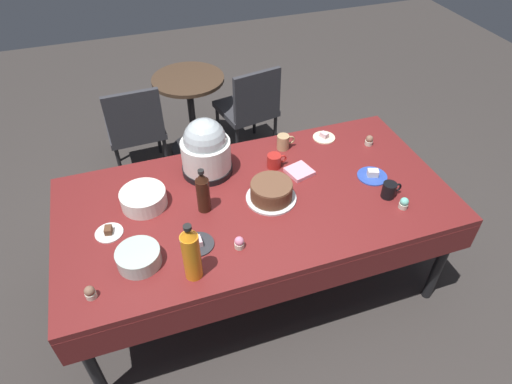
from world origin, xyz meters
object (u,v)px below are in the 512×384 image
object	(u,v)px
slow_cooker	(206,149)
glass_salad_bowl	(139,257)
potluck_table	(256,207)
dessert_plate_charcoal	(198,243)
dessert_plate_white	(109,232)
maroon_chair_left	(135,126)
ceramic_snack_bowl	(144,198)
cupcake_lemon	(239,243)
cupcake_cocoa	(369,140)
cupcake_vanilla	(404,203)
soda_bottle_orange_juice	(191,253)
coffee_mug_black	(389,190)
soda_bottle_cola	(203,192)
cupcake_rose	(90,293)
dessert_plate_cobalt	(372,175)
frosted_layer_cake	(271,192)
coffee_mug_tan	(284,142)
round_cafe_table	(190,101)
maroon_chair_right	(250,106)
dessert_plate_cream	(324,137)
coffee_mug_red	(275,161)

from	to	relation	value
slow_cooker	glass_salad_bowl	size ratio (longest dim) A/B	1.67
potluck_table	dessert_plate_charcoal	xyz separation A→B (m)	(-0.39, -0.23, 0.07)
dessert_plate_white	maroon_chair_left	distance (m)	1.44
ceramic_snack_bowl	cupcake_lemon	bearing A→B (deg)	-48.83
cupcake_cocoa	dessert_plate_charcoal	bearing A→B (deg)	-158.54
slow_cooker	cupcake_vanilla	world-z (taller)	slow_cooker
soda_bottle_orange_juice	coffee_mug_black	distance (m)	1.18
soda_bottle_cola	coffee_mug_black	size ratio (longest dim) A/B	2.29
cupcake_lemon	soda_bottle_orange_juice	bearing A→B (deg)	-159.17
cupcake_rose	coffee_mug_black	size ratio (longest dim) A/B	0.57
dessert_plate_charcoal	dessert_plate_cobalt	bearing A→B (deg)	9.92
dessert_plate_white	cupcake_vanilla	size ratio (longest dim) A/B	2.14
frosted_layer_cake	coffee_mug_tan	xyz separation A→B (m)	(0.24, 0.43, -0.01)
dessert_plate_cobalt	maroon_chair_left	distance (m)	1.92
dessert_plate_cobalt	cupcake_lemon	xyz separation A→B (m)	(-0.91, -0.27, 0.02)
cupcake_lemon	coffee_mug_tan	xyz separation A→B (m)	(0.52, 0.71, 0.02)
slow_cooker	round_cafe_table	world-z (taller)	slow_cooker
cupcake_lemon	coffee_mug_tan	size ratio (longest dim) A/B	0.56
soda_bottle_orange_juice	maroon_chair_right	xyz separation A→B (m)	(0.86, 1.80, -0.41)
dessert_plate_cobalt	soda_bottle_cola	bearing A→B (deg)	177.19
dessert_plate_cream	maroon_chair_left	size ratio (longest dim) A/B	0.17
potluck_table	cupcake_lemon	bearing A→B (deg)	-121.78
soda_bottle_cola	maroon_chair_left	xyz separation A→B (m)	(-0.25, 1.37, -0.38)
cupcake_cocoa	soda_bottle_cola	size ratio (longest dim) A/B	0.25
dessert_plate_cobalt	coffee_mug_black	xyz separation A→B (m)	(-0.00, -0.18, 0.03)
frosted_layer_cake	soda_bottle_orange_juice	distance (m)	0.66
frosted_layer_cake	slow_cooker	world-z (taller)	slow_cooker
glass_salad_bowl	maroon_chair_right	world-z (taller)	maroon_chair_right
slow_cooker	ceramic_snack_bowl	size ratio (longest dim) A/B	1.42
glass_salad_bowl	coffee_mug_black	bearing A→B (deg)	1.47
potluck_table	cupcake_rose	size ratio (longest dim) A/B	32.59
slow_cooker	dessert_plate_cobalt	size ratio (longest dim) A/B	2.00
cupcake_vanilla	coffee_mug_black	bearing A→B (deg)	104.73
dessert_plate_cobalt	coffee_mug_black	world-z (taller)	coffee_mug_black
potluck_table	coffee_mug_black	distance (m)	0.76
maroon_chair_left	dessert_plate_cream	bearing A→B (deg)	-39.64
cupcake_rose	ceramic_snack_bowl	bearing A→B (deg)	59.60
dessert_plate_charcoal	cupcake_cocoa	distance (m)	1.34
coffee_mug_tan	soda_bottle_orange_juice	bearing A→B (deg)	-133.47
cupcake_vanilla	maroon_chair_right	bearing A→B (deg)	100.88
coffee_mug_red	coffee_mug_tan	bearing A→B (deg)	52.88
dessert_plate_cream	soda_bottle_cola	xyz separation A→B (m)	(-0.91, -0.41, 0.12)
potluck_table	soda_bottle_orange_juice	world-z (taller)	soda_bottle_orange_juice
cupcake_lemon	dessert_plate_cream	bearing A→B (deg)	42.03
dessert_plate_charcoal	slow_cooker	bearing A→B (deg)	71.27
potluck_table	soda_bottle_cola	bearing A→B (deg)	177.84
soda_bottle_orange_juice	round_cafe_table	bearing A→B (deg)	78.89
frosted_layer_cake	ceramic_snack_bowl	world-z (taller)	frosted_layer_cake
coffee_mug_red	cupcake_vanilla	bearing A→B (deg)	-46.29
ceramic_snack_bowl	cupcake_lemon	xyz separation A→B (m)	(0.41, -0.46, -0.01)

